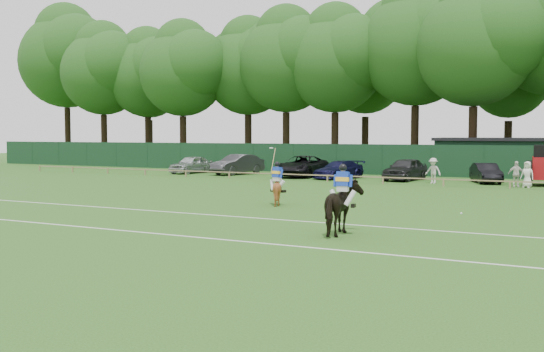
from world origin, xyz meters
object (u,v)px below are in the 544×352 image
Objects in this scene: spectator_right at (527,175)px; tractor at (544,167)px; horse_chestnut at (277,190)px; spectator_mid at (516,174)px; sedan_grey at (237,164)px; polo_ball at (461,213)px; horse_dark at (343,208)px; hatch_grey at (405,169)px; suv_black at (302,166)px; utility_shed at (490,157)px; estate_black at (486,173)px; sedan_silver at (191,164)px; spectator_left at (433,171)px; sedan_navy at (339,170)px.

tractor is (0.82, 1.99, 0.42)m from spectator_right.
tractor is at bearing -103.15° from horse_chestnut.
sedan_grey is at bearing 153.74° from spectator_mid.
spectator_mid is 18.23× the size of polo_ball.
spectator_right is 18.28× the size of polo_ball.
horse_dark is 25.86m from hatch_grey.
horse_dark is at bearing -64.17° from suv_black.
utility_shed is at bearing 124.95° from spectator_right.
horse_dark is at bearing -113.20° from estate_black.
sedan_grey reaches higher than suv_black.
sedan_grey reaches higher than sedan_silver.
spectator_right is (16.67, -2.66, 0.00)m from suv_black.
horse_chestnut is 0.33× the size of sedan_silver.
spectator_mid is at bearing 8.63° from spectator_left.
spectator_right is at bearing 8.07° from spectator_left.
spectator_right is 0.49× the size of tractor.
spectator_right is (3.37, 22.70, -0.09)m from horse_dark.
spectator_left is at bearing -102.22° from utility_shed.
horse_dark is 0.43× the size of sedan_grey.
hatch_grey is 8.87m from spectator_right.
spectator_mid is (2.24, -2.71, 0.15)m from estate_black.
suv_black reaches higher than polo_ball.
hatch_grey reaches higher than estate_black.
sedan_silver is at bearing -54.26° from horse_dark.
estate_black is 18.34m from polo_ball.
sedan_silver is at bearing -170.26° from spectator_left.
sedan_silver is 27.79m from tractor.
suv_black is 3.39m from sedan_navy.
spectator_right is at bearing -105.85° from horse_dark.
suv_black is (-7.32, 18.46, 0.10)m from horse_chestnut.
spectator_right is (22.64, -2.86, -0.00)m from sedan_grey.
estate_black is 3.87m from tractor.
horse_chestnut is at bearing -85.82° from hatch_grey.
sedan_navy is 0.55× the size of utility_shed.
horse_chestnut is 22.92m from sedan_grey.
spectator_left is at bearing -171.38° from spectator_right.
horse_chestnut is 19.72m from estate_black.
estate_black is 3.76m from spectator_left.
tractor is (23.46, -0.88, 0.42)m from sedan_grey.
spectator_mid is at bearing -11.06° from hatch_grey.
utility_shed reaches higher than sedan_silver.
spectator_left reaches higher than estate_black.
spectator_left is 10.22m from utility_shed.
sedan_navy is at bearing 173.49° from tractor.
sedan_silver is at bearing 145.50° from polo_ball.
hatch_grey reaches higher than polo_ball.
horse_dark is at bearing -40.97° from sedan_grey.
sedan_grey is at bearing -37.96° from horse_chestnut.
sedan_navy is at bearing -165.52° from hatch_grey.
utility_shed is at bearing 74.51° from estate_black.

